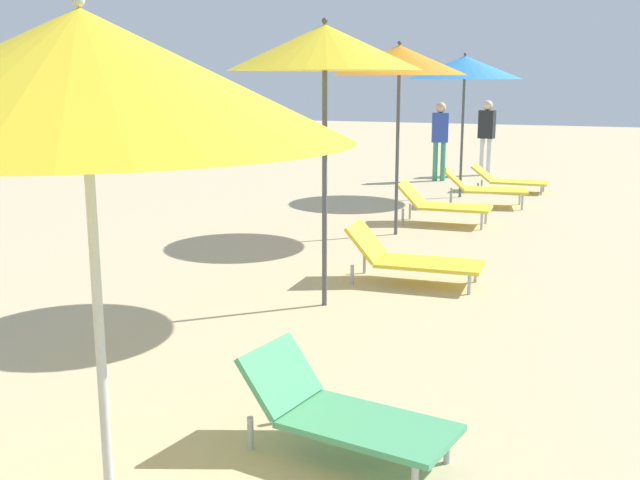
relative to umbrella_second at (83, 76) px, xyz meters
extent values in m
cylinder|color=silver|center=(0.00, 0.00, -1.28)|extent=(0.05, 0.05, 1.95)
cone|color=yellow|center=(0.00, 0.00, 0.00)|extent=(2.53, 2.53, 0.61)
sphere|color=silver|center=(0.00, 0.00, 0.34)|extent=(0.06, 0.06, 0.06)
cube|color=#4CA572|center=(1.06, 1.07, -2.02)|extent=(1.08, 0.73, 0.04)
cube|color=#4CA572|center=(0.43, 1.18, -1.83)|extent=(0.39, 0.61, 0.36)
cylinder|color=#B2B2B7|center=(1.49, 1.23, -2.15)|extent=(0.04, 0.04, 0.21)
cylinder|color=#B2B2B7|center=(0.41, 1.42, -2.15)|extent=(0.04, 0.04, 0.21)
cylinder|color=#B2B2B7|center=(0.33, 0.96, -2.15)|extent=(0.04, 0.04, 0.21)
cylinder|color=#4C4C51|center=(-0.36, 3.98, -1.09)|extent=(0.05, 0.05, 2.32)
cone|color=yellow|center=(-0.36, 3.98, 0.28)|extent=(1.86, 1.86, 0.42)
sphere|color=#4C4C51|center=(-0.36, 3.98, 0.52)|extent=(0.06, 0.06, 0.06)
cube|color=yellow|center=(0.44, 5.14, -2.02)|extent=(1.18, 0.68, 0.04)
cube|color=yellow|center=(-0.29, 5.10, -1.81)|extent=(0.38, 0.64, 0.40)
cylinder|color=#B2B2B7|center=(0.90, 5.42, -2.14)|extent=(0.04, 0.04, 0.22)
cylinder|color=#B2B2B7|center=(0.93, 4.90, -2.14)|extent=(0.04, 0.04, 0.22)
cylinder|color=#B2B2B7|center=(-0.39, 5.36, -2.14)|extent=(0.04, 0.04, 0.22)
cylinder|color=#B2B2B7|center=(-0.36, 4.84, -2.14)|extent=(0.04, 0.04, 0.22)
cylinder|color=#4C4C51|center=(-0.68, 7.69, -1.11)|extent=(0.05, 0.05, 2.29)
cone|color=orange|center=(-0.68, 7.69, 0.24)|extent=(1.91, 1.91, 0.41)
sphere|color=#4C4C51|center=(-0.68, 7.69, 0.48)|extent=(0.06, 0.06, 0.06)
cube|color=yellow|center=(-0.03, 8.75, -1.98)|extent=(1.12, 0.68, 0.04)
cube|color=yellow|center=(-0.73, 8.72, -1.79)|extent=(0.38, 0.64, 0.37)
cylinder|color=#B2B2B7|center=(0.40, 9.03, -2.13)|extent=(0.04, 0.04, 0.26)
cylinder|color=#B2B2B7|center=(0.43, 8.51, -2.13)|extent=(0.04, 0.04, 0.26)
cylinder|color=#B2B2B7|center=(-0.81, 8.98, -2.13)|extent=(0.04, 0.04, 0.26)
cylinder|color=#B2B2B7|center=(-0.79, 8.45, -2.13)|extent=(0.04, 0.04, 0.26)
cylinder|color=#4C4C51|center=(-0.53, 11.64, -1.14)|extent=(0.05, 0.05, 2.23)
cone|color=#338CD8|center=(-0.53, 11.64, 0.19)|extent=(2.13, 2.13, 0.42)
sphere|color=#4C4C51|center=(-0.53, 11.64, 0.43)|extent=(0.06, 0.06, 0.06)
cube|color=yellow|center=(0.45, 12.71, -2.05)|extent=(1.12, 0.61, 0.04)
cube|color=yellow|center=(-0.29, 12.70, -1.89)|extent=(0.41, 0.60, 0.32)
cylinder|color=#B2B2B7|center=(0.90, 12.96, -2.16)|extent=(0.04, 0.04, 0.18)
cylinder|color=#B2B2B7|center=(0.91, 12.47, -2.16)|extent=(0.04, 0.04, 0.18)
cylinder|color=#B2B2B7|center=(-0.34, 12.94, -2.16)|extent=(0.04, 0.04, 0.18)
cylinder|color=#B2B2B7|center=(-0.33, 12.45, -2.16)|extent=(0.04, 0.04, 0.18)
cube|color=yellow|center=(0.28, 10.75, -1.96)|extent=(1.21, 0.89, 0.04)
cube|color=yellow|center=(-0.43, 10.61, -1.78)|extent=(0.50, 0.75, 0.35)
cylinder|color=#B2B2B7|center=(0.66, 11.13, -2.12)|extent=(0.04, 0.04, 0.27)
cylinder|color=#B2B2B7|center=(0.78, 10.55, -2.12)|extent=(0.04, 0.04, 0.27)
cylinder|color=#B2B2B7|center=(-0.54, 10.89, -2.12)|extent=(0.04, 0.04, 0.27)
cylinder|color=#B2B2B7|center=(-0.43, 10.31, -2.12)|extent=(0.04, 0.04, 0.27)
cylinder|color=silver|center=(-0.76, 15.28, -1.82)|extent=(0.11, 0.11, 0.87)
cylinder|color=silver|center=(-0.59, 15.25, -1.82)|extent=(0.11, 0.11, 0.87)
cube|color=#262628|center=(-0.67, 15.27, -1.06)|extent=(0.39, 0.28, 0.65)
sphere|color=beige|center=(-0.67, 15.27, -0.62)|extent=(0.23, 0.23, 0.23)
cylinder|color=#3F9972|center=(-1.38, 13.88, -1.82)|extent=(0.11, 0.11, 0.86)
cylinder|color=#3F9972|center=(-1.54, 13.84, -1.82)|extent=(0.11, 0.11, 0.86)
cube|color=#334CB2|center=(-1.46, 13.86, -1.07)|extent=(0.40, 0.29, 0.64)
sphere|color=#D8A87F|center=(-1.46, 13.86, -0.63)|extent=(0.23, 0.23, 0.23)
camera|label=1|loc=(2.33, -2.92, -0.01)|focal=42.81mm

